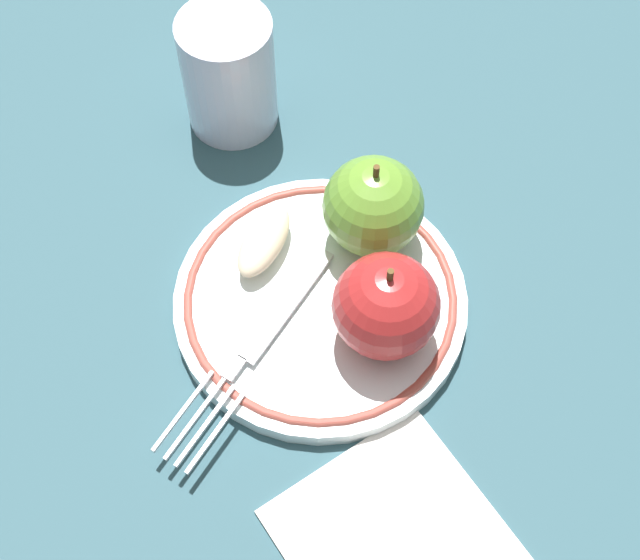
{
  "coord_description": "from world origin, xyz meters",
  "views": [
    {
      "loc": [
        0.21,
        0.21,
        0.53
      ],
      "look_at": [
        0.01,
        -0.0,
        0.04
      ],
      "focal_mm": 50.0,
      "sensor_mm": 36.0,
      "label": 1
    }
  ],
  "objects_px": {
    "plate": "(320,301)",
    "apple_red_whole": "(388,304)",
    "apple_second_whole": "(373,206)",
    "apple_slice_front": "(264,241)",
    "drinking_glass": "(229,73)",
    "fork": "(258,344)"
  },
  "relations": [
    {
      "from": "plate",
      "to": "apple_slice_front",
      "type": "height_order",
      "value": "apple_slice_front"
    },
    {
      "from": "drinking_glass",
      "to": "apple_second_whole",
      "type": "bearing_deg",
      "value": 85.94
    },
    {
      "from": "fork",
      "to": "apple_second_whole",
      "type": "bearing_deg",
      "value": 170.83
    },
    {
      "from": "plate",
      "to": "fork",
      "type": "distance_m",
      "value": 0.06
    },
    {
      "from": "apple_red_whole",
      "to": "plate",
      "type": "bearing_deg",
      "value": -75.17
    },
    {
      "from": "apple_red_whole",
      "to": "apple_slice_front",
      "type": "bearing_deg",
      "value": -81.87
    },
    {
      "from": "apple_slice_front",
      "to": "drinking_glass",
      "type": "bearing_deg",
      "value": 36.0
    },
    {
      "from": "apple_red_whole",
      "to": "fork",
      "type": "relative_size",
      "value": 0.43
    },
    {
      "from": "apple_red_whole",
      "to": "drinking_glass",
      "type": "height_order",
      "value": "same"
    },
    {
      "from": "plate",
      "to": "drinking_glass",
      "type": "bearing_deg",
      "value": -112.63
    },
    {
      "from": "apple_slice_front",
      "to": "drinking_glass",
      "type": "distance_m",
      "value": 0.14
    },
    {
      "from": "plate",
      "to": "fork",
      "type": "xyz_separation_m",
      "value": [
        0.05,
        -0.0,
        0.01
      ]
    },
    {
      "from": "apple_slice_front",
      "to": "fork",
      "type": "bearing_deg",
      "value": -157.95
    },
    {
      "from": "fork",
      "to": "apple_slice_front",
      "type": "bearing_deg",
      "value": -149.49
    },
    {
      "from": "apple_slice_front",
      "to": "apple_second_whole",
      "type": "bearing_deg",
      "value": -57.15
    },
    {
      "from": "apple_slice_front",
      "to": "drinking_glass",
      "type": "relative_size",
      "value": 0.64
    },
    {
      "from": "plate",
      "to": "apple_red_whole",
      "type": "xyz_separation_m",
      "value": [
        -0.01,
        0.05,
        0.04
      ]
    },
    {
      "from": "apple_second_whole",
      "to": "drinking_glass",
      "type": "relative_size",
      "value": 0.81
    },
    {
      "from": "apple_red_whole",
      "to": "drinking_glass",
      "type": "xyz_separation_m",
      "value": [
        -0.06,
        -0.21,
        -0.0
      ]
    },
    {
      "from": "plate",
      "to": "apple_second_whole",
      "type": "xyz_separation_m",
      "value": [
        -0.06,
        -0.01,
        0.04
      ]
    },
    {
      "from": "apple_second_whole",
      "to": "fork",
      "type": "xyz_separation_m",
      "value": [
        0.11,
        0.01,
        -0.03
      ]
    },
    {
      "from": "fork",
      "to": "plate",
      "type": "bearing_deg",
      "value": 164.96
    }
  ]
}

